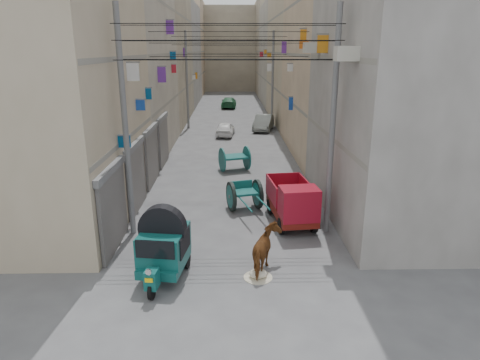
{
  "coord_description": "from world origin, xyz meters",
  "views": [
    {
      "loc": [
        0.05,
        -8.72,
        6.53
      ],
      "look_at": [
        0.38,
        6.5,
        1.86
      ],
      "focal_mm": 32.0,
      "sensor_mm": 36.0,
      "label": 1
    }
  ],
  "objects_px": {
    "second_cart": "(235,158)",
    "horse": "(267,250)",
    "mini_truck": "(294,205)",
    "distant_car_grey": "(264,123)",
    "distant_car_green": "(229,103)",
    "feed_sack": "(258,274)",
    "auto_rickshaw": "(164,245)",
    "distant_car_white": "(225,129)",
    "tonga_cart": "(245,195)"
  },
  "relations": [
    {
      "from": "second_cart",
      "to": "distant_car_green",
      "type": "height_order",
      "value": "second_cart"
    },
    {
      "from": "distant_car_green",
      "to": "horse",
      "type": "bearing_deg",
      "value": 94.17
    },
    {
      "from": "auto_rickshaw",
      "to": "distant_car_grey",
      "type": "height_order",
      "value": "auto_rickshaw"
    },
    {
      "from": "auto_rickshaw",
      "to": "second_cart",
      "type": "height_order",
      "value": "auto_rickshaw"
    },
    {
      "from": "feed_sack",
      "to": "horse",
      "type": "xyz_separation_m",
      "value": [
        0.28,
        0.39,
        0.56
      ]
    },
    {
      "from": "feed_sack",
      "to": "distant_car_white",
      "type": "distance_m",
      "value": 21.88
    },
    {
      "from": "horse",
      "to": "distant_car_grey",
      "type": "relative_size",
      "value": 0.43
    },
    {
      "from": "distant_car_green",
      "to": "tonga_cart",
      "type": "bearing_deg",
      "value": 93.62
    },
    {
      "from": "tonga_cart",
      "to": "distant_car_grey",
      "type": "relative_size",
      "value": 0.76
    },
    {
      "from": "auto_rickshaw",
      "to": "tonga_cart",
      "type": "xyz_separation_m",
      "value": [
        2.57,
        5.55,
        -0.35
      ]
    },
    {
      "from": "feed_sack",
      "to": "distant_car_green",
      "type": "xyz_separation_m",
      "value": [
        -0.99,
        38.78,
        0.46
      ]
    },
    {
      "from": "feed_sack",
      "to": "distant_car_grey",
      "type": "distance_m",
      "value": 24.36
    },
    {
      "from": "tonga_cart",
      "to": "distant_car_green",
      "type": "distance_m",
      "value": 33.08
    },
    {
      "from": "mini_truck",
      "to": "horse",
      "type": "bearing_deg",
      "value": -116.95
    },
    {
      "from": "horse",
      "to": "feed_sack",
      "type": "bearing_deg",
      "value": 68.15
    },
    {
      "from": "mini_truck",
      "to": "distant_car_grey",
      "type": "bearing_deg",
      "value": 82.69
    },
    {
      "from": "auto_rickshaw",
      "to": "distant_car_white",
      "type": "xyz_separation_m",
      "value": [
        1.57,
        21.68,
        -0.46
      ]
    },
    {
      "from": "second_cart",
      "to": "tonga_cart",
      "type": "bearing_deg",
      "value": -103.65
    },
    {
      "from": "distant_car_white",
      "to": "distant_car_green",
      "type": "bearing_deg",
      "value": -85.09
    },
    {
      "from": "tonga_cart",
      "to": "feed_sack",
      "type": "xyz_separation_m",
      "value": [
        0.22,
        -5.71,
        -0.52
      ]
    },
    {
      "from": "tonga_cart",
      "to": "second_cart",
      "type": "relative_size",
      "value": 1.6
    },
    {
      "from": "tonga_cart",
      "to": "distant_car_white",
      "type": "xyz_separation_m",
      "value": [
        -1.0,
        16.13,
        -0.11
      ]
    },
    {
      "from": "distant_car_white",
      "to": "distant_car_green",
      "type": "height_order",
      "value": "distant_car_green"
    },
    {
      "from": "horse",
      "to": "distant_car_grey",
      "type": "xyz_separation_m",
      "value": [
        1.69,
        23.89,
        -0.06
      ]
    },
    {
      "from": "auto_rickshaw",
      "to": "mini_truck",
      "type": "relative_size",
      "value": 0.76
    },
    {
      "from": "horse",
      "to": "distant_car_grey",
      "type": "distance_m",
      "value": 23.95
    },
    {
      "from": "tonga_cart",
      "to": "distant_car_grey",
      "type": "xyz_separation_m",
      "value": [
        2.19,
        18.56,
        -0.01
      ]
    },
    {
      "from": "auto_rickshaw",
      "to": "second_cart",
      "type": "xyz_separation_m",
      "value": [
        2.2,
        11.66,
        -0.29
      ]
    },
    {
      "from": "tonga_cart",
      "to": "mini_truck",
      "type": "distance_m",
      "value": 2.59
    },
    {
      "from": "distant_car_white",
      "to": "distant_car_green",
      "type": "distance_m",
      "value": 16.94
    },
    {
      "from": "feed_sack",
      "to": "distant_car_grey",
      "type": "bearing_deg",
      "value": 85.37
    },
    {
      "from": "distant_car_white",
      "to": "mini_truck",
      "type": "bearing_deg",
      "value": 104.54
    },
    {
      "from": "second_cart",
      "to": "horse",
      "type": "distance_m",
      "value": 11.46
    },
    {
      "from": "distant_car_white",
      "to": "tonga_cart",
      "type": "bearing_deg",
      "value": 99.2
    },
    {
      "from": "horse",
      "to": "distant_car_green",
      "type": "relative_size",
      "value": 0.4
    },
    {
      "from": "tonga_cart",
      "to": "distant_car_green",
      "type": "relative_size",
      "value": 0.72
    },
    {
      "from": "mini_truck",
      "to": "distant_car_white",
      "type": "height_order",
      "value": "mini_truck"
    },
    {
      "from": "mini_truck",
      "to": "feed_sack",
      "type": "distance_m",
      "value": 4.24
    },
    {
      "from": "auto_rickshaw",
      "to": "feed_sack",
      "type": "relative_size",
      "value": 4.64
    },
    {
      "from": "second_cart",
      "to": "distant_car_green",
      "type": "bearing_deg",
      "value": 73.76
    },
    {
      "from": "distant_car_green",
      "to": "feed_sack",
      "type": "bearing_deg",
      "value": 93.74
    },
    {
      "from": "auto_rickshaw",
      "to": "tonga_cart",
      "type": "height_order",
      "value": "auto_rickshaw"
    },
    {
      "from": "distant_car_grey",
      "to": "mini_truck",
      "type": "bearing_deg",
      "value": -78.98
    },
    {
      "from": "distant_car_white",
      "to": "feed_sack",
      "type": "bearing_deg",
      "value": 98.85
    },
    {
      "from": "feed_sack",
      "to": "distant_car_white",
      "type": "relative_size",
      "value": 0.17
    },
    {
      "from": "distant_car_grey",
      "to": "auto_rickshaw",
      "type": "bearing_deg",
      "value": -89.08
    },
    {
      "from": "auto_rickshaw",
      "to": "distant_car_white",
      "type": "distance_m",
      "value": 21.74
    },
    {
      "from": "auto_rickshaw",
      "to": "feed_sack",
      "type": "xyz_separation_m",
      "value": [
        2.79,
        -0.17,
        -0.87
      ]
    },
    {
      "from": "distant_car_white",
      "to": "second_cart",
      "type": "bearing_deg",
      "value": 99.26
    },
    {
      "from": "second_cart",
      "to": "feed_sack",
      "type": "relative_size",
      "value": 3.43
    }
  ]
}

